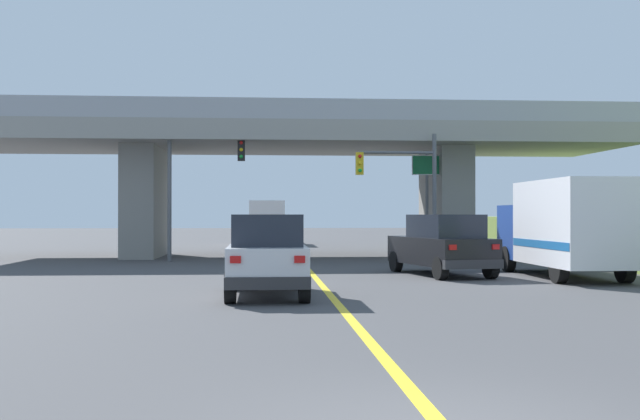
{
  "coord_description": "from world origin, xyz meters",
  "views": [
    {
      "loc": [
        -1.71,
        -7.16,
        2.02
      ],
      "look_at": [
        0.09,
        16.93,
        2.16
      ],
      "focal_mm": 43.94,
      "sensor_mm": 36.0,
      "label": 1
    }
  ],
  "objects_px": {
    "box_truck": "(566,227)",
    "suv_lead": "(267,255)",
    "highway_sign": "(427,181)",
    "suv_crossing": "(442,245)",
    "traffic_signal_farside": "(194,173)",
    "semi_truck_distant": "(267,221)",
    "traffic_signal_nearside": "(407,181)"
  },
  "relations": [
    {
      "from": "traffic_signal_nearside",
      "to": "semi_truck_distant",
      "type": "height_order",
      "value": "traffic_signal_nearside"
    },
    {
      "from": "suv_crossing",
      "to": "semi_truck_distant",
      "type": "distance_m",
      "value": 28.92
    },
    {
      "from": "suv_crossing",
      "to": "semi_truck_distant",
      "type": "bearing_deg",
      "value": 89.35
    },
    {
      "from": "suv_crossing",
      "to": "semi_truck_distant",
      "type": "xyz_separation_m",
      "value": [
        -5.65,
        28.36,
        0.55
      ]
    },
    {
      "from": "box_truck",
      "to": "traffic_signal_farside",
      "type": "height_order",
      "value": "traffic_signal_farside"
    },
    {
      "from": "suv_crossing",
      "to": "box_truck",
      "type": "bearing_deg",
      "value": -31.78
    },
    {
      "from": "traffic_signal_nearside",
      "to": "semi_truck_distant",
      "type": "relative_size",
      "value": 0.75
    },
    {
      "from": "traffic_signal_farside",
      "to": "suv_crossing",
      "type": "bearing_deg",
      "value": -43.65
    },
    {
      "from": "suv_lead",
      "to": "traffic_signal_nearside",
      "type": "xyz_separation_m",
      "value": [
        6.08,
        13.78,
        2.44
      ]
    },
    {
      "from": "traffic_signal_farside",
      "to": "traffic_signal_nearside",
      "type": "bearing_deg",
      "value": -6.23
    },
    {
      "from": "suv_lead",
      "to": "suv_crossing",
      "type": "distance_m",
      "value": 8.59
    },
    {
      "from": "suv_crossing",
      "to": "traffic_signal_farside",
      "type": "bearing_deg",
      "value": 124.44
    },
    {
      "from": "suv_crossing",
      "to": "highway_sign",
      "type": "distance_m",
      "value": 10.77
    },
    {
      "from": "traffic_signal_nearside",
      "to": "highway_sign",
      "type": "relative_size",
      "value": 1.11
    },
    {
      "from": "suv_lead",
      "to": "semi_truck_distant",
      "type": "height_order",
      "value": "semi_truck_distant"
    },
    {
      "from": "traffic_signal_farside",
      "to": "highway_sign",
      "type": "relative_size",
      "value": 1.22
    },
    {
      "from": "suv_lead",
      "to": "semi_truck_distant",
      "type": "bearing_deg",
      "value": 89.67
    },
    {
      "from": "suv_lead",
      "to": "highway_sign",
      "type": "bearing_deg",
      "value": 65.57
    },
    {
      "from": "highway_sign",
      "to": "semi_truck_distant",
      "type": "height_order",
      "value": "highway_sign"
    },
    {
      "from": "suv_lead",
      "to": "suv_crossing",
      "type": "relative_size",
      "value": 0.85
    },
    {
      "from": "traffic_signal_nearside",
      "to": "highway_sign",
      "type": "bearing_deg",
      "value": 62.66
    },
    {
      "from": "highway_sign",
      "to": "semi_truck_distant",
      "type": "bearing_deg",
      "value": 112.17
    },
    {
      "from": "box_truck",
      "to": "suv_lead",
      "type": "bearing_deg",
      "value": -152.57
    },
    {
      "from": "suv_crossing",
      "to": "highway_sign",
      "type": "height_order",
      "value": "highway_sign"
    },
    {
      "from": "suv_crossing",
      "to": "semi_truck_distant",
      "type": "height_order",
      "value": "semi_truck_distant"
    },
    {
      "from": "box_truck",
      "to": "traffic_signal_farside",
      "type": "bearing_deg",
      "value": 142.06
    },
    {
      "from": "highway_sign",
      "to": "suv_crossing",
      "type": "bearing_deg",
      "value": -99.37
    },
    {
      "from": "highway_sign",
      "to": "semi_truck_distant",
      "type": "relative_size",
      "value": 0.67
    },
    {
      "from": "box_truck",
      "to": "traffic_signal_farside",
      "type": "xyz_separation_m",
      "value": [
        -12.59,
        9.82,
        2.21
      ]
    },
    {
      "from": "box_truck",
      "to": "traffic_signal_nearside",
      "type": "xyz_separation_m",
      "value": [
        -3.47,
        8.82,
        1.83
      ]
    },
    {
      "from": "suv_crossing",
      "to": "box_truck",
      "type": "relative_size",
      "value": 0.74
    },
    {
      "from": "suv_crossing",
      "to": "traffic_signal_farside",
      "type": "distance_m",
      "value": 12.6
    }
  ]
}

